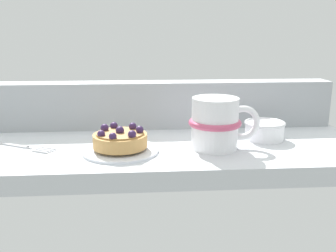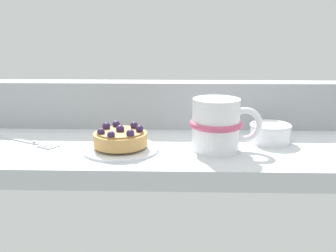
{
  "view_description": "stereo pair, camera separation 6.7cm",
  "coord_description": "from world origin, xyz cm",
  "px_view_note": "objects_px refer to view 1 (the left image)",
  "views": [
    {
      "loc": [
        0.89,
        -69.71,
        21.2
      ],
      "look_at": [
        5.76,
        -4.76,
        4.5
      ],
      "focal_mm": 40.31,
      "sensor_mm": 36.0,
      "label": 1
    },
    {
      "loc": [
        7.61,
        -69.86,
        21.2
      ],
      "look_at": [
        5.76,
        -4.76,
        4.5
      ],
      "focal_mm": 40.31,
      "sensor_mm": 36.0,
      "label": 2
    }
  ],
  "objects_px": {
    "coffee_mug": "(216,123)",
    "dessert_fork": "(19,145)",
    "sugar_bowl": "(264,130)",
    "raspberry_tart": "(120,139)",
    "dessert_plate": "(120,149)"
  },
  "relations": [
    {
      "from": "raspberry_tart",
      "to": "coffee_mug",
      "type": "distance_m",
      "value": 0.18
    },
    {
      "from": "dessert_plate",
      "to": "sugar_bowl",
      "type": "distance_m",
      "value": 0.29
    },
    {
      "from": "dessert_plate",
      "to": "coffee_mug",
      "type": "distance_m",
      "value": 0.18
    },
    {
      "from": "dessert_fork",
      "to": "sugar_bowl",
      "type": "xyz_separation_m",
      "value": [
        0.47,
        0.02,
        0.02
      ]
    },
    {
      "from": "coffee_mug",
      "to": "sugar_bowl",
      "type": "relative_size",
      "value": 1.64
    },
    {
      "from": "raspberry_tart",
      "to": "sugar_bowl",
      "type": "bearing_deg",
      "value": 11.76
    },
    {
      "from": "raspberry_tart",
      "to": "sugar_bowl",
      "type": "distance_m",
      "value": 0.29
    },
    {
      "from": "raspberry_tart",
      "to": "coffee_mug",
      "type": "relative_size",
      "value": 0.73
    },
    {
      "from": "coffee_mug",
      "to": "sugar_bowl",
      "type": "height_order",
      "value": "coffee_mug"
    },
    {
      "from": "dessert_plate",
      "to": "raspberry_tart",
      "type": "height_order",
      "value": "raspberry_tart"
    },
    {
      "from": "raspberry_tart",
      "to": "coffee_mug",
      "type": "bearing_deg",
      "value": 2.69
    },
    {
      "from": "dessert_plate",
      "to": "dessert_fork",
      "type": "xyz_separation_m",
      "value": [
        -0.19,
        0.04,
        -0.0
      ]
    },
    {
      "from": "coffee_mug",
      "to": "dessert_fork",
      "type": "xyz_separation_m",
      "value": [
        -0.36,
        0.04,
        -0.04
      ]
    },
    {
      "from": "raspberry_tart",
      "to": "dessert_fork",
      "type": "xyz_separation_m",
      "value": [
        -0.19,
        0.04,
        -0.02
      ]
    },
    {
      "from": "raspberry_tart",
      "to": "coffee_mug",
      "type": "height_order",
      "value": "coffee_mug"
    }
  ]
}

